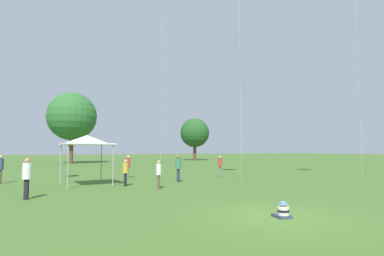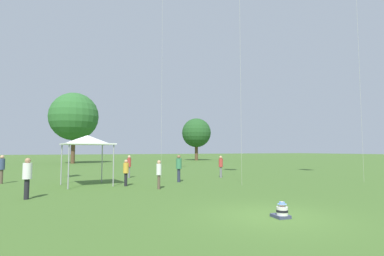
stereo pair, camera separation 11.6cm
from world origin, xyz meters
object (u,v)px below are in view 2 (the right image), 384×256
Objects in this scene: person_standing_5 at (2,166)px; person_standing_2 at (221,164)px; person_standing_3 at (27,175)px; person_standing_6 at (129,164)px; distant_tree_2 at (74,117)px; person_standing_4 at (159,172)px; person_standing_1 at (179,166)px; seated_toddler at (282,212)px; distant_tree_1 at (196,133)px; canopy_tent at (87,140)px; person_standing_7 at (126,170)px.

person_standing_2 is at bearing 47.40° from person_standing_5.
person_standing_2 is 0.94× the size of person_standing_3.
person_standing_6 is 0.15× the size of distant_tree_2.
person_standing_1 is at bearing -11.24° from person_standing_4.
seated_toddler is 0.38× the size of person_standing_4.
person_standing_1 is at bearing 36.03° from person_standing_5.
distant_tree_2 reaches higher than distant_tree_1.
distant_tree_2 reaches higher than canopy_tent.
person_standing_1 is 3.91m from person_standing_7.
canopy_tent is 33.17m from distant_tree_2.
person_standing_2 is at bearing 6.03° from canopy_tent.
person_standing_1 reaches higher than seated_toddler.
person_standing_6 is 29.68m from distant_tree_2.
distant_tree_2 is (-9.19, 31.71, 6.63)m from person_standing_2.
person_standing_3 is 0.16× the size of distant_tree_2.
person_standing_2 is at bearing -142.45° from person_standing_7.
person_standing_3 reaches higher than person_standing_6.
person_standing_1 is 0.58× the size of canopy_tent.
person_standing_6 reaches higher than seated_toddler.
person_standing_7 is at bearing 15.11° from person_standing_1.
distant_tree_2 reaches higher than person_standing_2.
person_standing_4 is at bearing 105.47° from seated_toddler.
person_standing_5 is at bearing -101.63° from distant_tree_2.
canopy_tent is at bearing 122.62° from person_standing_6.
person_standing_2 is 0.97× the size of person_standing_6.
seated_toddler is at bearing 169.13° from person_standing_6.
person_standing_4 is 1.01× the size of person_standing_7.
person_standing_6 is 5.61m from canopy_tent.
person_standing_2 is at bearing -128.50° from person_standing_6.
person_standing_4 is at bearing -45.36° from canopy_tent.
person_standing_2 is 0.15× the size of distant_tree_2.
canopy_tent is (4.95, -3.43, 1.69)m from person_standing_5.
person_standing_4 is at bearing 54.12° from person_standing_1.
person_standing_1 is at bearing -5.43° from canopy_tent.
person_standing_6 is at bearing 59.70° from person_standing_5.
canopy_tent is 0.27× the size of distant_tree_2.
seated_toddler is 0.33× the size of person_standing_1.
distant_tree_2 is at bearing 42.73° from person_standing_2.
distant_tree_1 is at bearing 73.78° from seated_toddler.
distant_tree_1 is at bearing -48.78° from person_standing_6.
person_standing_2 is at bearing -155.58° from person_standing_1.
seated_toddler is 14.25m from person_standing_2.
person_standing_7 is (-8.15, -2.44, -0.08)m from person_standing_2.
person_standing_5 is 8.56m from person_standing_7.
distant_tree_1 is at bearing -100.42° from person_standing_7.
distant_tree_1 is 0.77× the size of distant_tree_2.
person_standing_1 reaches higher than person_standing_3.
person_standing_1 is (1.15, 11.48, 0.90)m from seated_toddler.
person_standing_7 reaches higher than seated_toddler.
distant_tree_2 reaches higher than person_standing_5.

